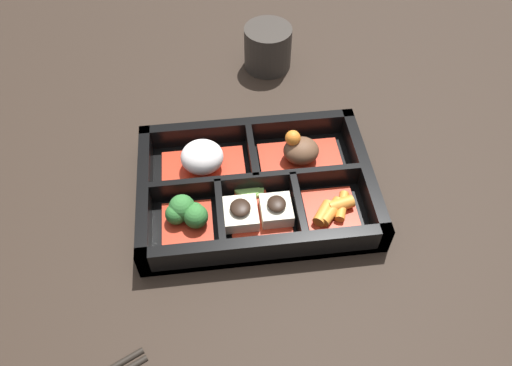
% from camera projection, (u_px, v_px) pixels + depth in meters
% --- Properties ---
extents(ground_plane, '(3.00, 3.00, 0.00)m').
position_uv_depth(ground_plane, '(256.00, 195.00, 0.63)').
color(ground_plane, black).
extents(bento_base, '(0.28, 0.20, 0.01)m').
position_uv_depth(bento_base, '(256.00, 193.00, 0.63)').
color(bento_base, black).
rests_on(bento_base, ground_plane).
extents(bento_rim, '(0.28, 0.20, 0.04)m').
position_uv_depth(bento_rim, '(256.00, 186.00, 0.61)').
color(bento_rim, black).
rests_on(bento_rim, ground_plane).
extents(bowl_rice, '(0.11, 0.06, 0.04)m').
position_uv_depth(bowl_rice, '(202.00, 160.00, 0.63)').
color(bowl_rice, '#B22D19').
rests_on(bowl_rice, bento_base).
extents(bowl_stew, '(0.11, 0.06, 0.05)m').
position_uv_depth(bowl_stew, '(300.00, 153.00, 0.64)').
color(bowl_stew, '#B22D19').
rests_on(bowl_stew, bento_base).
extents(bowl_greens, '(0.06, 0.06, 0.04)m').
position_uv_depth(bowl_greens, '(187.00, 214.00, 0.58)').
color(bowl_greens, '#B22D19').
rests_on(bowl_greens, bento_base).
extents(bowl_tofu, '(0.08, 0.06, 0.03)m').
position_uv_depth(bowl_tofu, '(258.00, 213.00, 0.59)').
color(bowl_tofu, '#B22D19').
rests_on(bowl_tofu, bento_base).
extents(bowl_carrots, '(0.06, 0.06, 0.02)m').
position_uv_depth(bowl_carrots, '(332.00, 209.00, 0.59)').
color(bowl_carrots, '#B22D19').
rests_on(bowl_carrots, bento_base).
extents(bowl_pickles, '(0.04, 0.03, 0.01)m').
position_uv_depth(bowl_pickles, '(249.00, 189.00, 0.62)').
color(bowl_pickles, '#B22D19').
rests_on(bowl_pickles, bento_base).
extents(tea_cup, '(0.07, 0.07, 0.07)m').
position_uv_depth(tea_cup, '(268.00, 47.00, 0.77)').
color(tea_cup, '#2D2823').
rests_on(tea_cup, ground_plane).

